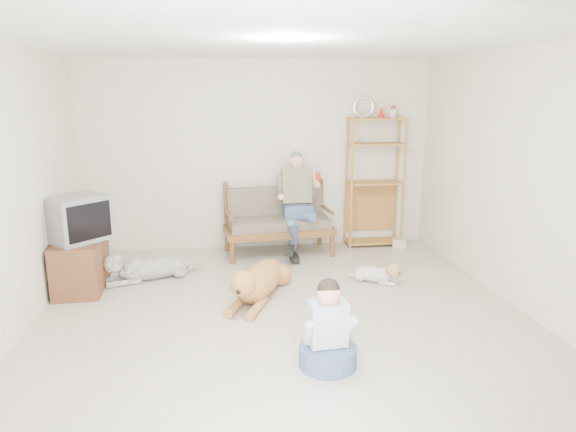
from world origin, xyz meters
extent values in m
plane|color=beige|center=(0.00, 0.00, 0.00)|extent=(5.50, 5.50, 0.00)
plane|color=white|center=(0.00, 0.00, 2.70)|extent=(5.50, 5.50, 0.00)
plane|color=beige|center=(0.00, 2.75, 1.35)|extent=(5.00, 0.00, 5.00)
plane|color=beige|center=(0.00, -2.75, 1.35)|extent=(5.00, 0.00, 5.00)
plane|color=beige|center=(2.50, 0.00, 1.35)|extent=(0.00, 5.50, 5.50)
cube|color=brown|center=(0.22, 2.31, 0.35)|extent=(1.55, 0.82, 0.10)
cube|color=#61564A|center=(0.22, 2.31, 0.47)|extent=(1.43, 0.71, 0.13)
cube|color=#61564A|center=(0.22, 2.55, 0.70)|extent=(1.39, 0.23, 0.45)
cylinder|color=brown|center=(0.22, 2.61, 0.90)|extent=(1.40, 0.17, 0.05)
cylinder|color=brown|center=(-0.48, 2.01, 0.15)|extent=(0.07, 0.07, 0.30)
cylinder|color=brown|center=(-0.48, 2.61, 0.47)|extent=(0.07, 0.07, 0.95)
cylinder|color=brown|center=(0.92, 2.01, 0.15)|extent=(0.07, 0.07, 0.30)
cylinder|color=brown|center=(0.92, 2.61, 0.47)|extent=(0.07, 0.07, 0.95)
cube|color=#455B80|center=(0.49, 2.31, 0.62)|extent=(0.39, 0.37, 0.20)
cube|color=#757152|center=(0.49, 2.41, 0.96)|extent=(0.41, 0.28, 0.52)
sphere|color=#D7A086|center=(0.49, 2.38, 1.30)|extent=(0.21, 0.21, 0.21)
sphere|color=#5C5752|center=(0.49, 2.40, 1.34)|extent=(0.19, 0.19, 0.19)
cylinder|color=red|center=(0.75, 2.20, 1.13)|extent=(0.07, 0.07, 0.09)
cube|color=olive|center=(1.68, 2.55, 1.87)|extent=(0.80, 0.33, 0.03)
torus|color=silver|center=(1.47, 2.55, 2.04)|extent=(0.32, 0.05, 0.32)
cone|color=red|center=(1.73, 2.55, 1.97)|extent=(0.11, 0.11, 0.17)
cylinder|color=olive|center=(1.29, 2.40, 0.95)|extent=(0.04, 0.04, 1.89)
cylinder|color=olive|center=(1.29, 2.70, 0.95)|extent=(0.04, 0.04, 1.89)
cylinder|color=olive|center=(2.07, 2.40, 0.95)|extent=(0.04, 0.04, 1.89)
cylinder|color=olive|center=(2.07, 2.70, 0.95)|extent=(0.04, 0.04, 1.89)
cube|color=white|center=(2.03, 2.34, 0.06)|extent=(0.22, 0.19, 0.12)
cube|color=brown|center=(-2.22, 1.32, 0.30)|extent=(0.53, 0.92, 0.60)
cube|color=brown|center=(-2.46, 1.10, 0.30)|extent=(0.03, 0.40, 0.50)
cube|color=brown|center=(-2.46, 1.54, 0.30)|extent=(0.03, 0.40, 0.50)
cube|color=slate|center=(-2.20, 1.28, 0.85)|extent=(0.78, 0.78, 0.51)
cube|color=black|center=(-2.03, 1.10, 0.85)|extent=(0.38, 0.38, 0.41)
cube|color=silver|center=(-1.25, 2.73, 0.30)|extent=(0.12, 0.02, 0.08)
ellipsoid|color=#B5733F|center=(-0.16, 0.85, 0.17)|extent=(0.80, 1.16, 0.34)
sphere|color=#B5733F|center=(-0.30, 0.55, 0.19)|extent=(0.34, 0.34, 0.34)
sphere|color=#B5733F|center=(-0.40, 0.30, 0.34)|extent=(0.27, 0.27, 0.27)
ellipsoid|color=#B5733F|center=(-0.45, 0.19, 0.32)|extent=(0.19, 0.23, 0.10)
cylinder|color=#B5733F|center=(0.06, 1.35, 0.07)|extent=(0.08, 0.44, 0.06)
ellipsoid|color=#B5733F|center=(-0.48, 0.36, 0.34)|extent=(0.09, 0.10, 0.13)
ellipsoid|color=#B5733F|center=(-0.31, 0.28, 0.34)|extent=(0.09, 0.10, 0.13)
ellipsoid|color=silver|center=(-1.41, 1.54, 0.13)|extent=(0.94, 0.59, 0.27)
sphere|color=silver|center=(-1.66, 1.45, 0.15)|extent=(0.27, 0.27, 0.27)
sphere|color=silver|center=(-1.87, 1.37, 0.27)|extent=(0.23, 0.23, 0.23)
ellipsoid|color=silver|center=(-1.97, 1.33, 0.24)|extent=(0.19, 0.15, 0.09)
cylinder|color=silver|center=(-0.99, 1.69, 0.05)|extent=(0.30, 0.26, 0.04)
ellipsoid|color=silver|center=(-1.88, 1.45, 0.27)|extent=(0.09, 0.07, 0.11)
ellipsoid|color=silver|center=(-1.82, 1.30, 0.27)|extent=(0.09, 0.07, 0.11)
ellipsoid|color=silver|center=(1.21, 1.05, 0.09)|extent=(0.49, 0.44, 0.18)
sphere|color=silver|center=(1.32, 0.97, 0.10)|extent=(0.18, 0.18, 0.18)
sphere|color=tan|center=(1.42, 0.90, 0.18)|extent=(0.16, 0.16, 0.16)
ellipsoid|color=tan|center=(1.48, 0.85, 0.16)|extent=(0.14, 0.13, 0.06)
cylinder|color=silver|center=(1.03, 1.18, 0.04)|extent=(0.18, 0.08, 0.03)
cone|color=tan|center=(1.37, 0.86, 0.23)|extent=(0.05, 0.05, 0.06)
cone|color=tan|center=(1.44, 0.95, 0.23)|extent=(0.05, 0.05, 0.06)
torus|color=red|center=(1.40, 0.91, 0.17)|extent=(0.15, 0.15, 0.02)
cylinder|color=#455B80|center=(0.24, -0.81, 0.09)|extent=(0.49, 0.49, 0.18)
cube|color=silver|center=(0.24, -0.79, 0.38)|extent=(0.32, 0.22, 0.38)
sphere|color=#D7A086|center=(0.24, -0.81, 0.64)|extent=(0.20, 0.20, 0.20)
sphere|color=black|center=(0.24, -0.80, 0.67)|extent=(0.19, 0.19, 0.19)
camera|label=1|loc=(-0.66, -4.63, 2.23)|focal=32.00mm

